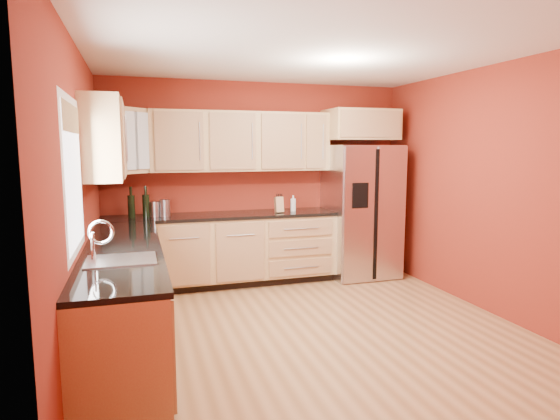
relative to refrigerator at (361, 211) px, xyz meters
name	(u,v)px	position (x,y,z in m)	size (l,w,h in m)	color
floor	(310,329)	(-1.35, -1.62, -0.89)	(4.00, 4.00, 0.00)	brown
ceiling	(313,52)	(-1.35, -1.62, 1.71)	(4.00, 4.00, 0.00)	silver
wall_back	(258,181)	(-1.35, 0.38, 0.41)	(4.00, 0.04, 2.60)	maroon
wall_front	(446,233)	(-1.35, -3.62, 0.41)	(4.00, 0.04, 2.60)	maroon
wall_left	(80,203)	(-3.35, -1.62, 0.41)	(0.04, 4.00, 2.60)	maroon
wall_right	(487,190)	(0.65, -1.62, 0.41)	(0.04, 4.00, 2.60)	maroon
base_cabinets_back	(222,251)	(-1.90, 0.07, -0.45)	(2.90, 0.60, 0.88)	tan
base_cabinets_left	(124,302)	(-3.05, -1.62, -0.45)	(0.60, 2.80, 0.88)	tan
countertop_back	(222,216)	(-1.90, 0.06, 0.01)	(2.90, 0.62, 0.04)	black
countertop_left	(123,249)	(-3.04, -1.62, 0.01)	(0.62, 2.80, 0.04)	black
upper_cabinets_back	(242,141)	(-1.60, 0.21, 0.94)	(2.30, 0.33, 0.75)	tan
upper_cabinets_left	(104,139)	(-3.19, -0.90, 0.94)	(0.33, 1.35, 0.75)	tan
corner_upper_cabinet	(125,141)	(-3.02, 0.04, 0.94)	(0.62, 0.33, 0.75)	tan
over_fridge_cabinet	(360,125)	(0.00, 0.07, 1.16)	(0.92, 0.60, 0.40)	tan
refrigerator	(361,211)	(0.00, 0.00, 0.00)	(0.90, 0.75, 1.78)	#A9AAAE
window	(74,176)	(-3.33, -2.12, 0.66)	(0.03, 0.90, 1.00)	white
sink_faucet	(120,241)	(-3.04, -2.12, 0.18)	(0.50, 0.42, 0.30)	silver
canister_left	(165,208)	(-2.59, 0.06, 0.13)	(0.13, 0.13, 0.21)	#A9AAAE
canister_right	(155,209)	(-2.71, 0.08, 0.12)	(0.11, 0.11, 0.18)	#A9AAAE
wine_bottle_a	(131,202)	(-2.98, 0.09, 0.21)	(0.08, 0.08, 0.37)	black
wine_bottle_b	(146,202)	(-2.81, 0.08, 0.22)	(0.08, 0.08, 0.37)	black
knife_block	(279,205)	(-1.17, 0.00, 0.13)	(0.10, 0.09, 0.20)	#AE8154
soap_dispenser	(293,203)	(-0.95, 0.06, 0.13)	(0.07, 0.07, 0.21)	white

